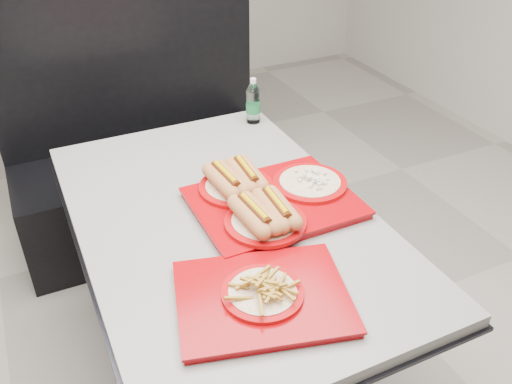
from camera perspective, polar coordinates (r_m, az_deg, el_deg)
name	(u,v)px	position (r m, az deg, el deg)	size (l,w,h in m)	color
ground	(230,368)	(2.27, -2.75, -18.01)	(6.00, 6.00, 0.00)	#9F998E
diner_table	(226,255)	(1.85, -3.23, -6.61)	(0.92, 1.42, 0.75)	black
booth_bench	(144,158)	(2.83, -11.67, 3.53)	(1.30, 0.57, 1.35)	black
tray_near	(267,197)	(1.76, 1.20, -0.57)	(0.54, 0.47, 0.11)	#9A0409
tray_far	(263,294)	(1.43, 0.69, -10.73)	(0.52, 0.45, 0.09)	#9A0409
water_bottle	(253,103)	(2.31, -0.29, 9.31)	(0.06, 0.06, 0.19)	silver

